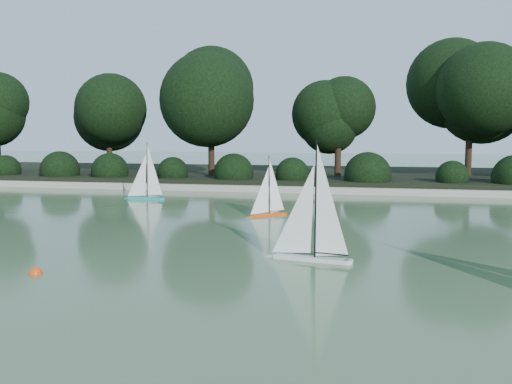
% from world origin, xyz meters
% --- Properties ---
extents(ground, '(80.00, 80.00, 0.00)m').
position_xyz_m(ground, '(0.00, 0.00, 0.00)').
color(ground, '#365030').
rests_on(ground, ground).
extents(pond_coping, '(40.00, 0.35, 0.18)m').
position_xyz_m(pond_coping, '(0.00, 9.00, 0.09)').
color(pond_coping, gray).
rests_on(pond_coping, ground).
extents(far_bank, '(40.00, 8.00, 0.30)m').
position_xyz_m(far_bank, '(0.00, 13.00, 0.15)').
color(far_bank, black).
rests_on(far_bank, ground).
extents(tree_line, '(26.31, 3.93, 4.39)m').
position_xyz_m(tree_line, '(1.23, 11.44, 2.64)').
color(tree_line, black).
rests_on(tree_line, ground).
extents(shrub_hedge, '(29.10, 1.10, 1.10)m').
position_xyz_m(shrub_hedge, '(0.00, 9.90, 0.45)').
color(shrub_hedge, black).
rests_on(shrub_hedge, ground).
extents(sailboat_white_a, '(1.24, 0.40, 1.69)m').
position_xyz_m(sailboat_white_a, '(1.33, 0.68, 0.27)').
color(sailboat_white_a, silver).
rests_on(sailboat_white_a, ground).
extents(sailboat_orange, '(0.78, 0.74, 1.30)m').
position_xyz_m(sailboat_orange, '(0.05, 4.48, 0.20)').
color(sailboat_orange, '#F44905').
rests_on(sailboat_orange, ground).
extents(sailboat_teal, '(1.12, 0.18, 1.53)m').
position_xyz_m(sailboat_teal, '(-3.57, 6.71, 0.24)').
color(sailboat_teal, teal).
rests_on(sailboat_teal, ground).
extents(race_buoy, '(0.16, 0.16, 0.16)m').
position_xyz_m(race_buoy, '(-1.71, -0.75, 0.00)').
color(race_buoy, '#E13F0B').
rests_on(race_buoy, ground).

